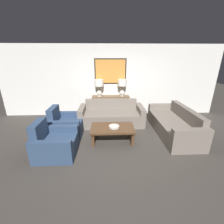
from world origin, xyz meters
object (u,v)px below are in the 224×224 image
decorative_bowl (114,127)px  armchair_near_camera (55,143)px  console_table (111,106)px  table_lamp_left (99,85)px  coffee_table (112,131)px  couch_by_side (174,125)px  table_lamp_right (122,85)px  couch_by_back_wall (111,116)px  armchair_near_back_wall (66,125)px

decorative_bowl → armchair_near_camera: bearing=-160.8°
console_table → decorative_bowl: bearing=-89.1°
table_lamp_left → armchair_near_camera: table_lamp_left is taller
console_table → coffee_table: console_table is taller
console_table → couch_by_side: (1.86, -1.51, -0.13)m
table_lamp_right → couch_by_back_wall: size_ratio=0.29×
coffee_table → console_table: bearing=89.6°
couch_by_side → coffee_table: couch_by_side is taller
coffee_table → armchair_near_camera: (-1.39, -0.52, -0.03)m
couch_by_side → armchair_near_camera: 3.38m
couch_by_side → armchair_near_back_wall: armchair_near_back_wall is taller
table_lamp_left → couch_by_side: 2.90m
couch_by_side → armchair_near_back_wall: 3.26m
armchair_near_back_wall → armchair_near_camera: size_ratio=1.00×
coffee_table → decorative_bowl: decorative_bowl is taller
table_lamp_left → couch_by_back_wall: 1.26m
table_lamp_right → armchair_near_camera: size_ratio=0.69×
table_lamp_right → armchair_near_back_wall: size_ratio=0.69×
armchair_near_back_wall → armchair_near_camera: bearing=-90.0°
table_lamp_right → armchair_near_back_wall: (-1.83, -1.38, -0.95)m
coffee_table → armchair_near_back_wall: bearing=159.6°
console_table → couch_by_side: console_table is taller
table_lamp_left → table_lamp_right: same height
decorative_bowl → armchair_near_back_wall: 1.54m
console_table → table_lamp_left: (-0.43, -0.00, 0.82)m
table_lamp_left → armchair_near_back_wall: size_ratio=0.69×
table_lamp_right → armchair_near_camera: (-1.83, -2.42, -0.95)m
table_lamp_right → couch_by_side: size_ratio=0.29×
couch_by_side → armchair_near_back_wall: bearing=177.7°
table_lamp_left → couch_by_back_wall: (0.43, -0.71, -0.95)m
table_lamp_right → armchair_near_camera: 3.18m
table_lamp_left → table_lamp_right: bearing=0.0°
coffee_table → decorative_bowl: bearing=-21.4°
couch_by_back_wall → couch_by_side: size_ratio=1.00×
console_table → coffee_table: size_ratio=1.22×
armchair_near_camera → table_lamp_left: bearing=68.1°
console_table → couch_by_side: bearing=-39.2°
table_lamp_right → couch_by_side: table_lamp_right is taller
console_table → couch_by_back_wall: size_ratio=0.65×
couch_by_side → coffee_table: 1.91m
decorative_bowl → table_lamp_left: bearing=103.5°
couch_by_back_wall → coffee_table: bearing=-90.7°
table_lamp_left → decorative_bowl: size_ratio=2.23×
table_lamp_left → decorative_bowl: bearing=-76.5°
couch_by_back_wall → armchair_near_camera: 2.21m
table_lamp_left → armchair_near_camera: bearing=-111.9°
console_table → armchair_near_camera: (-1.40, -2.42, -0.13)m
table_lamp_left → armchair_near_back_wall: (-0.97, -1.38, -0.95)m
table_lamp_right → couch_by_back_wall: table_lamp_right is taller
table_lamp_left → coffee_table: (0.42, -1.90, -0.92)m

